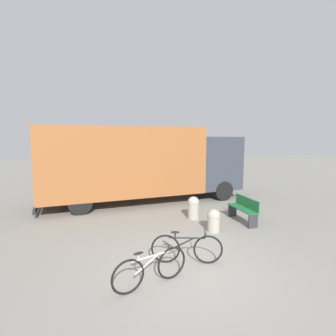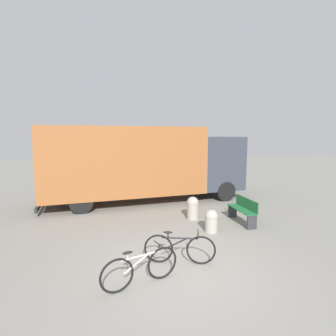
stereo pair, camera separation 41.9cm
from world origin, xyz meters
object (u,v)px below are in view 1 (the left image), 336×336
Objects in this scene: bollard_far_bench at (193,207)px; bollard_near_bench at (214,220)px; park_bench at (244,208)px; bicycle_middle at (187,248)px; delivery_truck at (142,161)px; bicycle_near at (151,268)px.

bollard_near_bench is at bearing -80.55° from bollard_far_bench.
bicycle_middle is at bearing 127.03° from park_bench.
park_bench is 1.80m from bollard_far_bench.
bollard_far_bench is at bearing 61.61° from park_bench.
bicycle_middle is 3.45m from bollard_far_bench.
bicycle_near is (-0.69, -6.91, -1.51)m from delivery_truck.
delivery_truck reaches higher than bollard_near_bench.
bicycle_middle is at bearing -95.26° from delivery_truck.
bicycle_near and bicycle_middle have the same top height.
park_bench is at bearing -57.33° from delivery_truck.
park_bench reaches higher than bicycle_near.
bollard_near_bench is 1.40m from bollard_far_bench.
park_bench reaches higher than bollard_near_bench.
bicycle_near is 4.56m from bollard_far_bench.
bollard_far_bench is at bearing -70.61° from delivery_truck.
delivery_truck is 11.32× the size of bollard_far_bench.
park_bench is at bearing 19.45° from bicycle_near.
park_bench is 1.99× the size of bollard_near_bench.
bicycle_near is 1.96× the size of bollard_far_bench.
delivery_truck reaches higher than park_bench.
park_bench is 1.55m from bollard_near_bench.
bicycle_near is (-3.84, -3.25, -0.11)m from park_bench.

